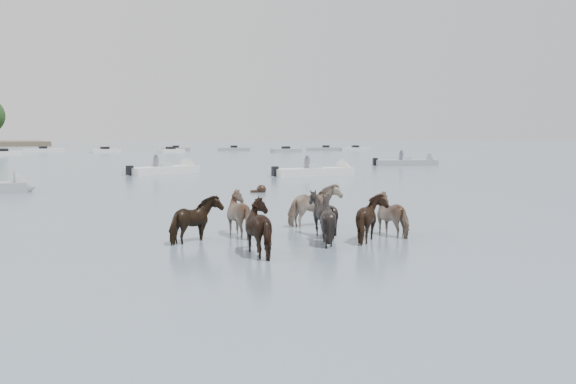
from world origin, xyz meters
name	(u,v)px	position (x,y,z in m)	size (l,w,h in m)	color
ground	(315,255)	(0.00, 0.00, 0.00)	(400.00, 400.00, 0.00)	slate
pony_herd	(305,219)	(0.82, 1.99, 0.52)	(6.64, 4.57, 1.35)	black
swimming_pony	(260,190)	(5.15, 14.31, 0.10)	(0.72, 0.44, 0.44)	black
motorboat_c	(171,170)	(5.62, 30.05, 0.22)	(5.99, 4.10, 1.92)	silver
motorboat_d	(323,172)	(13.70, 23.50, 0.22)	(6.01, 1.76, 1.92)	silver
motorboat_e	(414,163)	(26.95, 31.30, 0.22)	(5.92, 3.09, 1.92)	gray
distant_flotilla	(16,152)	(-0.93, 77.28, 0.26)	(102.81, 20.87, 0.93)	silver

